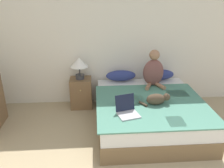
% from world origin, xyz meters
% --- Properties ---
extents(wall_back, '(6.05, 0.05, 2.55)m').
position_xyz_m(wall_back, '(0.00, 3.36, 1.27)').
color(wall_back, silver).
rests_on(wall_back, ground_plane).
extents(bed, '(1.74, 1.93, 0.51)m').
position_xyz_m(bed, '(0.27, 2.32, 0.25)').
color(bed, brown).
rests_on(bed, ground_plane).
extents(pillow_near, '(0.58, 0.22, 0.21)m').
position_xyz_m(pillow_near, '(-0.11, 3.15, 0.61)').
color(pillow_near, navy).
rests_on(pillow_near, bed).
extents(pillow_far, '(0.58, 0.22, 0.21)m').
position_xyz_m(pillow_far, '(0.65, 3.15, 0.61)').
color(pillow_far, navy).
rests_on(pillow_far, bed).
extents(person_sitting, '(0.38, 0.37, 0.67)m').
position_xyz_m(person_sitting, '(0.46, 2.88, 0.79)').
color(person_sitting, brown).
rests_on(person_sitting, bed).
extents(cat_tabby, '(0.49, 0.19, 0.18)m').
position_xyz_m(cat_tabby, '(0.35, 2.11, 0.60)').
color(cat_tabby, '#473828').
rests_on(cat_tabby, bed).
extents(laptop_open, '(0.36, 0.37, 0.26)m').
position_xyz_m(laptop_open, '(-0.16, 1.83, 0.56)').
color(laptop_open, '#B7B7BC').
rests_on(laptop_open, bed).
extents(nightstand, '(0.41, 0.38, 0.59)m').
position_xyz_m(nightstand, '(-0.89, 3.11, 0.29)').
color(nightstand, brown).
rests_on(nightstand, ground_plane).
extents(table_lamp, '(0.33, 0.33, 0.41)m').
position_xyz_m(table_lamp, '(-0.89, 3.11, 0.89)').
color(table_lamp, '#38383D').
rests_on(table_lamp, nightstand).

